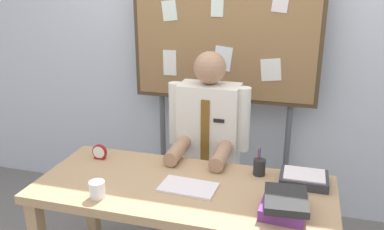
{
  "coord_description": "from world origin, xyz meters",
  "views": [
    {
      "loc": [
        0.59,
        -1.87,
        1.82
      ],
      "look_at": [
        0.0,
        0.18,
        1.11
      ],
      "focal_mm": 37.54,
      "sensor_mm": 36.0,
      "label": 1
    }
  ],
  "objects_px": {
    "person": "(208,160)",
    "bulletin_board": "(224,39)",
    "desk": "(183,201)",
    "coffee_mug": "(97,189)",
    "open_notebook": "(188,187)",
    "paper_tray": "(304,179)",
    "desk_clock": "(100,153)",
    "pen_holder": "(259,167)",
    "book_stack": "(284,204)"
  },
  "relations": [
    {
      "from": "open_notebook",
      "to": "paper_tray",
      "type": "bearing_deg",
      "value": 21.05
    },
    {
      "from": "person",
      "to": "bulletin_board",
      "type": "relative_size",
      "value": 0.72
    },
    {
      "from": "coffee_mug",
      "to": "paper_tray",
      "type": "relative_size",
      "value": 0.34
    },
    {
      "from": "person",
      "to": "pen_holder",
      "type": "xyz_separation_m",
      "value": [
        0.38,
        -0.34,
        0.15
      ]
    },
    {
      "from": "open_notebook",
      "to": "desk_clock",
      "type": "bearing_deg",
      "value": 161.94
    },
    {
      "from": "desk",
      "to": "paper_tray",
      "type": "bearing_deg",
      "value": 18.34
    },
    {
      "from": "open_notebook",
      "to": "person",
      "type": "bearing_deg",
      "value": 93.39
    },
    {
      "from": "book_stack",
      "to": "coffee_mug",
      "type": "xyz_separation_m",
      "value": [
        -0.94,
        -0.11,
        -0.0
      ]
    },
    {
      "from": "person",
      "to": "bulletin_board",
      "type": "distance_m",
      "value": 0.89
    },
    {
      "from": "desk",
      "to": "paper_tray",
      "type": "xyz_separation_m",
      "value": [
        0.63,
        0.21,
        0.13
      ]
    },
    {
      "from": "bulletin_board",
      "to": "desk_clock",
      "type": "height_order",
      "value": "bulletin_board"
    },
    {
      "from": "desk_clock",
      "to": "coffee_mug",
      "type": "bearing_deg",
      "value": -63.03
    },
    {
      "from": "bulletin_board",
      "to": "desk",
      "type": "bearing_deg",
      "value": -90.0
    },
    {
      "from": "desk",
      "to": "person",
      "type": "distance_m",
      "value": 0.59
    },
    {
      "from": "paper_tray",
      "to": "person",
      "type": "bearing_deg",
      "value": 149.39
    },
    {
      "from": "coffee_mug",
      "to": "paper_tray",
      "type": "bearing_deg",
      "value": 23.79
    },
    {
      "from": "book_stack",
      "to": "paper_tray",
      "type": "distance_m",
      "value": 0.35
    },
    {
      "from": "person",
      "to": "open_notebook",
      "type": "distance_m",
      "value": 0.62
    },
    {
      "from": "desk_clock",
      "to": "paper_tray",
      "type": "bearing_deg",
      "value": 0.95
    },
    {
      "from": "coffee_mug",
      "to": "desk_clock",
      "type": "bearing_deg",
      "value": 116.97
    },
    {
      "from": "open_notebook",
      "to": "desk_clock",
      "type": "height_order",
      "value": "desk_clock"
    },
    {
      "from": "book_stack",
      "to": "coffee_mug",
      "type": "bearing_deg",
      "value": -173.23
    },
    {
      "from": "desk",
      "to": "open_notebook",
      "type": "xyz_separation_m",
      "value": [
        0.04,
        -0.02,
        0.11
      ]
    },
    {
      "from": "person",
      "to": "bulletin_board",
      "type": "height_order",
      "value": "bulletin_board"
    },
    {
      "from": "desk",
      "to": "coffee_mug",
      "type": "height_order",
      "value": "coffee_mug"
    },
    {
      "from": "desk_clock",
      "to": "coffee_mug",
      "type": "distance_m",
      "value": 0.48
    },
    {
      "from": "book_stack",
      "to": "paper_tray",
      "type": "xyz_separation_m",
      "value": [
        0.08,
        0.34,
        -0.02
      ]
    },
    {
      "from": "pen_holder",
      "to": "desk",
      "type": "bearing_deg",
      "value": -147.36
    },
    {
      "from": "desk",
      "to": "bulletin_board",
      "type": "relative_size",
      "value": 0.84
    },
    {
      "from": "bulletin_board",
      "to": "book_stack",
      "type": "xyz_separation_m",
      "value": [
        0.55,
        -1.16,
        -0.61
      ]
    },
    {
      "from": "bulletin_board",
      "to": "pen_holder",
      "type": "relative_size",
      "value": 12.15
    },
    {
      "from": "book_stack",
      "to": "coffee_mug",
      "type": "height_order",
      "value": "book_stack"
    },
    {
      "from": "desk_clock",
      "to": "bulletin_board",
      "type": "bearing_deg",
      "value": 54.15
    },
    {
      "from": "book_stack",
      "to": "pen_holder",
      "type": "relative_size",
      "value": 1.72
    },
    {
      "from": "bulletin_board",
      "to": "book_stack",
      "type": "height_order",
      "value": "bulletin_board"
    },
    {
      "from": "bulletin_board",
      "to": "coffee_mug",
      "type": "xyz_separation_m",
      "value": [
        -0.39,
        -1.27,
        -0.62
      ]
    },
    {
      "from": "desk_clock",
      "to": "pen_holder",
      "type": "xyz_separation_m",
      "value": [
        0.99,
        0.06,
        0.01
      ]
    },
    {
      "from": "open_notebook",
      "to": "paper_tray",
      "type": "relative_size",
      "value": 1.17
    },
    {
      "from": "person",
      "to": "book_stack",
      "type": "relative_size",
      "value": 5.09
    },
    {
      "from": "desk",
      "to": "pen_holder",
      "type": "distance_m",
      "value": 0.48
    },
    {
      "from": "desk_clock",
      "to": "desk",
      "type": "bearing_deg",
      "value": -17.35
    },
    {
      "from": "coffee_mug",
      "to": "pen_holder",
      "type": "relative_size",
      "value": 0.56
    },
    {
      "from": "desk",
      "to": "coffee_mug",
      "type": "relative_size",
      "value": 18.26
    },
    {
      "from": "open_notebook",
      "to": "coffee_mug",
      "type": "xyz_separation_m",
      "value": [
        -0.42,
        -0.22,
        0.04
      ]
    },
    {
      "from": "open_notebook",
      "to": "pen_holder",
      "type": "height_order",
      "value": "pen_holder"
    },
    {
      "from": "pen_holder",
      "to": "person",
      "type": "bearing_deg",
      "value": 138.49
    },
    {
      "from": "open_notebook",
      "to": "book_stack",
      "type": "bearing_deg",
      "value": -12.0
    },
    {
      "from": "desk_clock",
      "to": "paper_tray",
      "type": "relative_size",
      "value": 0.36
    },
    {
      "from": "person",
      "to": "coffee_mug",
      "type": "relative_size",
      "value": 15.7
    },
    {
      "from": "bulletin_board",
      "to": "coffee_mug",
      "type": "relative_size",
      "value": 21.8
    }
  ]
}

